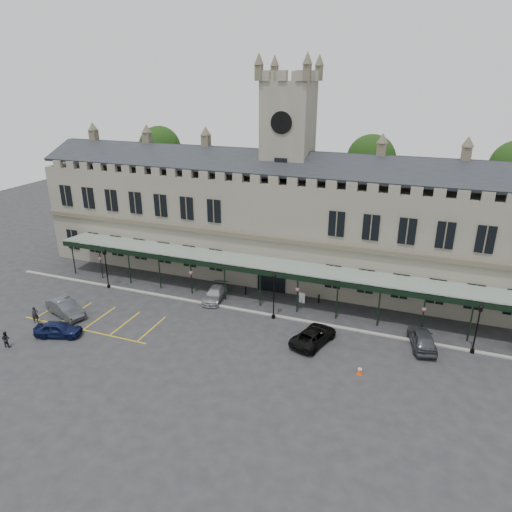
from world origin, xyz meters
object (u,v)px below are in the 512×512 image
(car_van, at_px, (314,336))
(car_right_a, at_px, (422,339))
(traffic_cone, at_px, (360,370))
(lamp_post_mid, at_px, (274,291))
(person_b, at_px, (6,339))
(station_building, at_px, (286,223))
(car_left_a, at_px, (58,329))
(lamp_post_left, at_px, (106,265))
(clock_tower, at_px, (287,166))
(car_left_b, at_px, (65,308))
(car_taxi, at_px, (215,294))
(lamp_post_right, at_px, (478,324))
(person_a, at_px, (35,315))
(sign_board, at_px, (302,298))

(car_van, bearing_deg, car_right_a, -145.89)
(traffic_cone, bearing_deg, lamp_post_mid, 146.03)
(car_van, distance_m, person_b, 27.27)
(station_building, height_order, car_van, station_building)
(station_building, distance_m, car_left_a, 26.59)
(lamp_post_left, distance_m, lamp_post_mid, 19.84)
(clock_tower, height_order, person_b, clock_tower)
(car_van, xyz_separation_m, car_right_a, (9.12, 2.68, 0.10))
(traffic_cone, bearing_deg, car_left_b, -179.19)
(car_right_a, bearing_deg, car_left_a, 4.31)
(car_left_a, bearing_deg, lamp_post_left, -4.62)
(person_b, bearing_deg, car_taxi, -144.55)
(station_building, distance_m, car_right_a, 20.41)
(lamp_post_mid, height_order, car_taxi, lamp_post_mid)
(clock_tower, height_order, car_van, clock_tower)
(car_left_a, height_order, car_left_b, car_left_b)
(traffic_cone, xyz_separation_m, car_taxi, (-16.62, 8.03, 0.29))
(car_left_b, bearing_deg, lamp_post_left, 20.37)
(lamp_post_right, bearing_deg, car_left_a, -163.75)
(clock_tower, relative_size, lamp_post_left, 5.19)
(lamp_post_mid, relative_size, traffic_cone, 6.57)
(car_right_a, xyz_separation_m, person_a, (-35.32, -8.60, 0.02))
(traffic_cone, xyz_separation_m, car_van, (-4.62, 3.30, 0.35))
(lamp_post_left, bearing_deg, station_building, 31.07)
(clock_tower, xyz_separation_m, car_left_b, (-17.50, -17.64, -12.30))
(lamp_post_mid, relative_size, sign_board, 4.31)
(lamp_post_right, xyz_separation_m, sign_board, (-16.35, 4.03, -2.29))
(car_van, bearing_deg, clock_tower, -45.59)
(lamp_post_right, relative_size, traffic_cone, 6.39)
(lamp_post_right, height_order, person_a, lamp_post_right)
(car_left_a, bearing_deg, lamp_post_mid, -77.23)
(station_building, distance_m, lamp_post_mid, 11.56)
(lamp_post_right, distance_m, car_left_b, 38.49)
(sign_board, bearing_deg, person_a, -139.94)
(lamp_post_left, distance_m, car_right_a, 33.84)
(lamp_post_mid, bearing_deg, car_van, -32.42)
(clock_tower, xyz_separation_m, person_a, (-19.20, -19.85, -12.27))
(car_left_a, xyz_separation_m, person_b, (-3.00, -3.06, 0.05))
(car_right_a, bearing_deg, lamp_post_right, 174.74)
(person_a, bearing_deg, lamp_post_mid, -31.98)
(traffic_cone, xyz_separation_m, car_left_b, (-29.12, -0.41, 0.44))
(car_left_b, distance_m, car_right_a, 34.22)
(clock_tower, height_order, car_right_a, clock_tower)
(lamp_post_mid, xyz_separation_m, car_taxi, (-7.18, 1.67, -2.27))
(sign_board, xyz_separation_m, car_left_a, (-19.24, -14.41, 0.16))
(sign_board, xyz_separation_m, car_left_b, (-21.45, -10.99, 0.25))
(station_building, height_order, sign_board, station_building)
(car_right_a, bearing_deg, person_a, 0.65)
(car_taxi, relative_size, person_a, 2.70)
(car_van, bearing_deg, lamp_post_right, -148.53)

